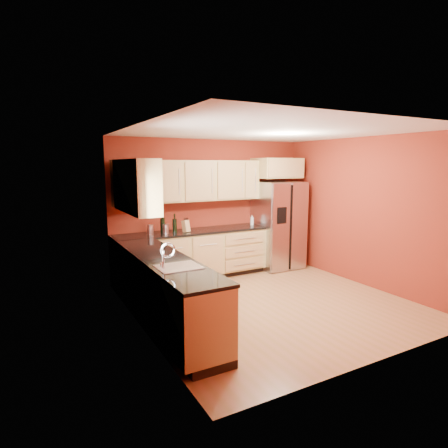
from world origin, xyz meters
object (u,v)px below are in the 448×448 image
(wine_bottle_a, at_px, (175,223))
(soap_dispenser, at_px, (252,220))
(canister_left, at_px, (166,229))
(knife_block, at_px, (186,226))
(refrigerator, at_px, (278,225))

(wine_bottle_a, distance_m, soap_dispenser, 1.68)
(canister_left, height_order, knife_block, knife_block)
(refrigerator, xyz_separation_m, canister_left, (-2.43, 0.00, 0.12))
(soap_dispenser, bearing_deg, knife_block, -176.79)
(canister_left, distance_m, knife_block, 0.38)
(wine_bottle_a, bearing_deg, refrigerator, -0.67)
(soap_dispenser, bearing_deg, refrigerator, -8.39)
(canister_left, xyz_separation_m, soap_dispenser, (1.85, 0.08, 0.01))
(refrigerator, distance_m, soap_dispenser, 0.60)
(knife_block, relative_size, soap_dispenser, 1.09)
(knife_block, bearing_deg, canister_left, 158.30)
(refrigerator, xyz_separation_m, wine_bottle_a, (-2.26, 0.03, 0.20))
(canister_left, relative_size, wine_bottle_a, 0.50)
(canister_left, bearing_deg, knife_block, 0.27)
(refrigerator, distance_m, wine_bottle_a, 2.27)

